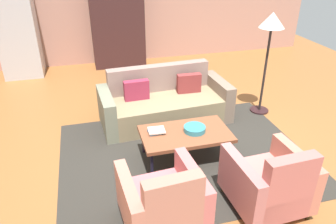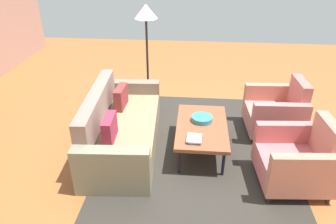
% 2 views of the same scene
% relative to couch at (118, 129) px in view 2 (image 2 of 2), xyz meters
% --- Properties ---
extents(ground_plane, '(10.47, 10.47, 0.00)m').
position_rel_couch_xyz_m(ground_plane, '(0.29, -0.89, -0.29)').
color(ground_plane, '#935B2E').
extents(area_rug, '(3.40, 2.60, 0.01)m').
position_rel_couch_xyz_m(area_rug, '(0.01, -1.14, -0.28)').
color(area_rug, '#2F2C27').
rests_on(area_rug, ground).
extents(couch, '(2.15, 1.03, 0.86)m').
position_rel_couch_xyz_m(couch, '(0.00, 0.00, 0.00)').
color(couch, '#877756').
rests_on(couch, ground).
extents(coffee_table, '(1.20, 0.70, 0.41)m').
position_rel_couch_xyz_m(coffee_table, '(0.01, -1.19, 0.09)').
color(coffee_table, black).
rests_on(coffee_table, ground).
extents(armchair_left, '(0.86, 0.86, 0.88)m').
position_rel_couch_xyz_m(armchair_left, '(-0.59, -2.35, 0.06)').
color(armchair_left, black).
rests_on(armchair_left, ground).
extents(armchair_right, '(0.84, 0.84, 0.88)m').
position_rel_couch_xyz_m(armchair_right, '(0.61, -2.35, 0.06)').
color(armchair_right, '#382B0F').
rests_on(armchair_right, ground).
extents(fruit_bowl, '(0.30, 0.30, 0.07)m').
position_rel_couch_xyz_m(fruit_bowl, '(0.13, -1.19, 0.16)').
color(fruit_bowl, teal).
rests_on(fruit_bowl, coffee_table).
extents(book_stack, '(0.23, 0.20, 0.04)m').
position_rel_couch_xyz_m(book_stack, '(-0.37, -1.09, 0.15)').
color(book_stack, '#2B6195').
rests_on(book_stack, coffee_table).
extents(floor_lamp, '(0.40, 0.40, 1.72)m').
position_rel_couch_xyz_m(floor_lamp, '(1.71, -0.18, 1.16)').
color(floor_lamp, black).
rests_on(floor_lamp, ground).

